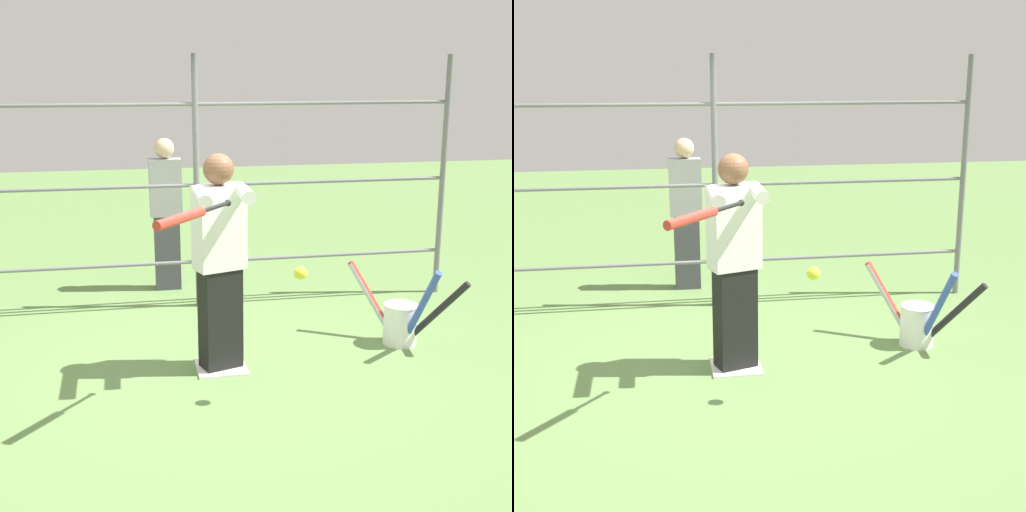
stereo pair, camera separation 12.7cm
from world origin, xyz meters
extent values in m
plane|color=#608447|center=(0.00, 0.00, 0.00)|extent=(24.00, 24.00, 0.00)
cube|color=white|center=(0.00, 0.00, 0.01)|extent=(0.40, 0.40, 0.02)
cylinder|color=slate|center=(-2.60, -1.60, 1.26)|extent=(0.06, 0.06, 2.51)
cylinder|color=slate|center=(0.00, -1.60, 1.26)|extent=(0.06, 0.06, 2.51)
cylinder|color=slate|center=(0.00, -1.60, 0.47)|extent=(5.20, 0.04, 0.04)
cylinder|color=slate|center=(0.00, -1.60, 1.26)|extent=(5.20, 0.04, 0.04)
cylinder|color=slate|center=(0.00, -1.60, 2.04)|extent=(5.20, 0.04, 0.04)
cube|color=black|center=(0.00, 0.00, 0.42)|extent=(0.36, 0.28, 0.85)
cube|color=white|center=(0.00, 0.00, 1.18)|extent=(0.44, 0.33, 0.66)
sphere|color=brown|center=(0.00, 0.00, 1.63)|extent=(0.24, 0.24, 0.24)
cylinder|color=white|center=(-0.17, 0.18, 1.48)|extent=(0.10, 0.47, 0.10)
cylinder|color=white|center=(0.17, 0.29, 1.48)|extent=(0.10, 0.47, 0.10)
sphere|color=black|center=(0.00, 0.47, 1.46)|extent=(0.05, 0.05, 0.05)
cylinder|color=black|center=(0.11, 0.60, 1.46)|extent=(0.24, 0.27, 0.03)
cylinder|color=red|center=(0.37, 0.91, 1.45)|extent=(0.37, 0.42, 0.07)
sphere|color=yellow|center=(-0.47, 0.71, 0.99)|extent=(0.10, 0.10, 0.10)
cylinder|color=white|center=(-1.64, -0.23, 0.18)|extent=(0.29, 0.29, 0.36)
torus|color=white|center=(-1.64, -0.23, 0.36)|extent=(0.31, 0.31, 0.01)
cylinder|color=#B2B2B7|center=(-1.45, -0.46, 0.34)|extent=(0.38, 0.43, 0.64)
cylinder|color=black|center=(-1.87, -0.03, 0.34)|extent=(0.46, 0.40, 0.64)
cylinder|color=red|center=(-1.44, -0.46, 0.35)|extent=(0.38, 0.44, 0.66)
cylinder|color=#334CB2|center=(-1.70, 0.02, 0.41)|extent=(0.18, 0.45, 0.76)
cube|color=#3F3F47|center=(0.27, -2.27, 0.41)|extent=(0.27, 0.17, 0.82)
cube|color=#99999E|center=(0.27, -2.27, 1.13)|extent=(0.34, 0.19, 0.62)
sphere|color=beige|center=(0.27, -2.27, 1.55)|extent=(0.21, 0.21, 0.21)
camera|label=1|loc=(0.73, 5.36, 2.38)|focal=50.00mm
camera|label=2|loc=(0.61, 5.38, 2.38)|focal=50.00mm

